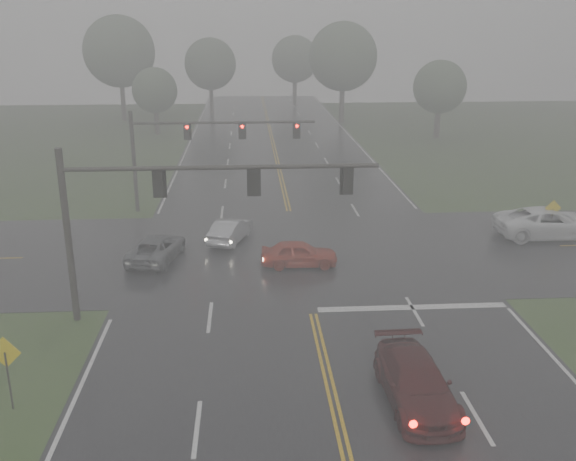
{
  "coord_description": "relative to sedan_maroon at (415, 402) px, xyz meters",
  "views": [
    {
      "loc": [
        -2.76,
        -11.39,
        12.23
      ],
      "look_at": [
        -0.97,
        16.0,
        3.24
      ],
      "focal_mm": 40.0,
      "sensor_mm": 36.0,
      "label": 1
    }
  ],
  "objects": [
    {
      "name": "sign_diamond_west",
      "position": [
        -13.38,
        0.49,
        1.78
      ],
      "size": [
        1.09,
        0.23,
        2.64
      ],
      "rotation": [
        0.0,
        0.0,
        -0.17
      ],
      "color": "black",
      "rests_on": "ground"
    },
    {
      "name": "tree_nw_b",
      "position": [
        -21.17,
        65.91,
        8.6
      ],
      "size": [
        8.9,
        8.9,
        13.07
      ],
      "color": "#352A22",
      "rests_on": "ground"
    },
    {
      "name": "tree_n_mid",
      "position": [
        -10.18,
        71.22,
        6.72
      ],
      "size": [
        6.95,
        6.95,
        10.21
      ],
      "color": "#352A22",
      "rests_on": "ground"
    },
    {
      "name": "main_road",
      "position": [
        -2.73,
        12.97,
        0.0
      ],
      "size": [
        18.0,
        160.0,
        0.02
      ],
      "primitive_type": "cube",
      "color": "black",
      "rests_on": "ground"
    },
    {
      "name": "tree_e_near",
      "position": [
        15.35,
        50.53,
        5.49
      ],
      "size": [
        5.69,
        5.69,
        8.36
      ],
      "color": "#352A22",
      "rests_on": "ground"
    },
    {
      "name": "tree_ne_a",
      "position": [
        6.49,
        62.03,
        8.09
      ],
      "size": [
        8.37,
        8.37,
        12.29
      ],
      "color": "#352A22",
      "rests_on": "ground"
    },
    {
      "name": "sign_diamond_east",
      "position": [
        12.27,
        16.37,
        1.58
      ],
      "size": [
        0.98,
        0.08,
        2.35
      ],
      "rotation": [
        0.0,
        0.0,
        -0.0
      ],
      "color": "black",
      "rests_on": "ground"
    },
    {
      "name": "signal_gantry_near",
      "position": [
        -8.96,
        7.17,
        5.23
      ],
      "size": [
        12.99,
        0.33,
        7.46
      ],
      "color": "black",
      "rests_on": "ground"
    },
    {
      "name": "signal_gantry_far",
      "position": [
        -9.19,
        23.73,
        4.72
      ],
      "size": [
        12.09,
        0.34,
        6.71
      ],
      "color": "black",
      "rests_on": "ground"
    },
    {
      "name": "cross_street",
      "position": [
        -2.73,
        14.97,
        0.0
      ],
      "size": [
        120.0,
        14.0,
        0.02
      ],
      "primitive_type": "cube",
      "color": "black",
      "rests_on": "ground"
    },
    {
      "name": "sedan_silver",
      "position": [
        -6.52,
        17.04,
        0.0
      ],
      "size": [
        2.67,
        4.3,
        1.34
      ],
      "primitive_type": "imported",
      "rotation": [
        0.0,
        0.0,
        2.81
      ],
      "color": "#A1A3A8",
      "rests_on": "ground"
    },
    {
      "name": "car_grey",
      "position": [
        -10.42,
        14.22,
        0.0
      ],
      "size": [
        3.1,
        5.05,
        1.31
      ],
      "primitive_type": "imported",
      "rotation": [
        0.0,
        0.0,
        2.93
      ],
      "color": "#4D4F53",
      "rests_on": "ground"
    },
    {
      "name": "sedan_red",
      "position": [
        -2.87,
        12.84,
        0.0
      ],
      "size": [
        4.01,
        1.68,
        1.35
      ],
      "primitive_type": "imported",
      "rotation": [
        0.0,
        0.0,
        1.55
      ],
      "color": "#9F1E0E",
      "rests_on": "ground"
    },
    {
      "name": "tree_n_far",
      "position": [
        2.01,
        80.97,
        6.77
      ],
      "size": [
        7.0,
        7.0,
        10.29
      ],
      "color": "#352A22",
      "rests_on": "ground"
    },
    {
      "name": "tree_nw_a",
      "position": [
        -15.61,
        55.2,
        4.86
      ],
      "size": [
        5.04,
        5.04,
        7.4
      ],
      "color": "#352A22",
      "rests_on": "ground"
    },
    {
      "name": "stop_bar",
      "position": [
        1.77,
        7.37,
        0.0
      ],
      "size": [
        8.5,
        0.5,
        0.01
      ],
      "primitive_type": "cube",
      "color": "silver",
      "rests_on": "ground"
    },
    {
      "name": "sedan_maroon",
      "position": [
        0.0,
        0.0,
        0.0
      ],
      "size": [
        2.24,
        5.16,
        1.48
      ],
      "primitive_type": "imported",
      "rotation": [
        0.0,
        0.0,
        0.03
      ],
      "color": "#360909",
      "rests_on": "ground"
    },
    {
      "name": "pickup_white",
      "position": [
        12.27,
        16.62,
        0.0
      ],
      "size": [
        6.25,
        2.9,
        1.73
      ],
      "primitive_type": "imported",
      "rotation": [
        0.0,
        0.0,
        1.57
      ],
      "color": "white",
      "rests_on": "ground"
    }
  ]
}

